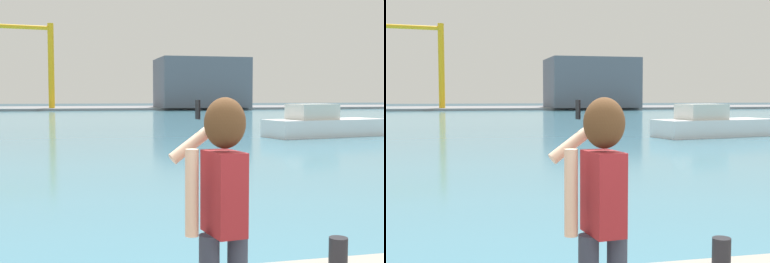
{
  "view_description": "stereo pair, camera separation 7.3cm",
  "coord_description": "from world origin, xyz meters",
  "views": [
    {
      "loc": [
        -1.7,
        -2.95,
        2.45
      ],
      "look_at": [
        0.31,
        5.41,
        1.85
      ],
      "focal_mm": 48.07,
      "sensor_mm": 36.0,
      "label": 1
    },
    {
      "loc": [
        -1.63,
        -2.97,
        2.45
      ],
      "look_at": [
        0.31,
        5.41,
        1.85
      ],
      "focal_mm": 48.07,
      "sensor_mm": 36.0,
      "label": 2
    }
  ],
  "objects": [
    {
      "name": "harbor_bollard",
      "position": [
        0.88,
        1.57,
        0.87
      ],
      "size": [
        0.19,
        0.19,
        0.35
      ],
      "primitive_type": "cylinder",
      "color": "black",
      "rests_on": "quay_promenade"
    },
    {
      "name": "warehouse_right",
      "position": [
        21.39,
        86.05,
        4.7
      ],
      "size": [
        15.29,
        11.78,
        8.62
      ],
      "primitive_type": "cube",
      "color": "slate",
      "rests_on": "far_shore_dock"
    },
    {
      "name": "harbor_water",
      "position": [
        0.0,
        52.0,
        0.01
      ],
      "size": [
        140.0,
        100.0,
        0.02
      ],
      "primitive_type": "cube",
      "color": "teal",
      "rests_on": "ground_plane"
    },
    {
      "name": "port_crane",
      "position": [
        -5.46,
        85.92,
        8.92
      ],
      "size": [
        9.8,
        1.91,
        14.01
      ],
      "color": "yellow",
      "rests_on": "far_shore_dock"
    },
    {
      "name": "person_photographer",
      "position": [
        -0.71,
        0.31,
        1.76
      ],
      "size": [
        0.53,
        0.55,
        1.74
      ],
      "rotation": [
        0.0,
        0.0,
        1.71
      ],
      "color": "#2D3342",
      "rests_on": "quay_promenade"
    },
    {
      "name": "ground_plane",
      "position": [
        0.0,
        50.0,
        0.0
      ],
      "size": [
        220.0,
        220.0,
        0.0
      ],
      "primitive_type": "plane",
      "color": "#334751"
    },
    {
      "name": "boat_moored",
      "position": [
        13.11,
        25.12,
        0.72
      ],
      "size": [
        7.72,
        3.87,
        1.94
      ],
      "rotation": [
        0.0,
        0.0,
        0.18
      ],
      "color": "white",
      "rests_on": "harbor_water"
    },
    {
      "name": "far_shore_dock",
      "position": [
        0.0,
        92.0,
        0.19
      ],
      "size": [
        140.0,
        20.0,
        0.39
      ],
      "primitive_type": "cube",
      "color": "gray",
      "rests_on": "ground_plane"
    }
  ]
}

